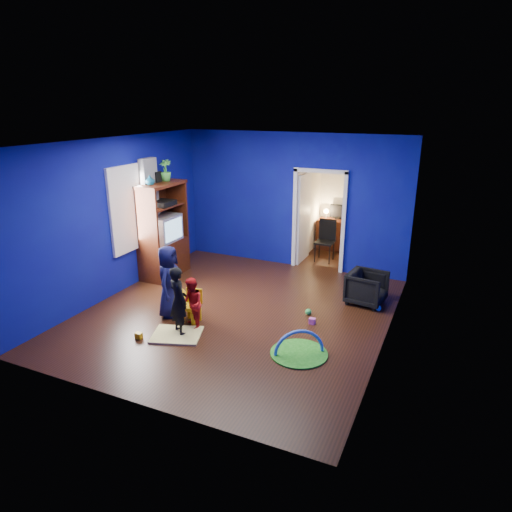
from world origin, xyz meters
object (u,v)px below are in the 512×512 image
at_px(toddler_red, 192,304).
at_px(tv_armoire, 163,230).
at_px(armchair, 367,288).
at_px(crt_tv, 164,228).
at_px(study_desk, 336,235).
at_px(folding_chair, 325,242).
at_px(kid_chair, 191,308).
at_px(child_black, 178,301).
at_px(hopper_ball, 176,298).
at_px(vase, 150,180).
at_px(play_mat, 299,353).
at_px(child_navy, 169,281).

xyz_separation_m(toddler_red, tv_armoire, (-1.82, 1.84, 0.55)).
bearing_deg(armchair, tv_armoire, 101.25).
distance_m(crt_tv, study_desk, 4.30).
relative_size(toddler_red, folding_chair, 0.93).
bearing_deg(armchair, folding_chair, 41.93).
distance_m(armchair, tv_armoire, 4.24).
bearing_deg(kid_chair, armchair, 26.53).
xyz_separation_m(armchair, child_black, (-2.46, -2.36, 0.26)).
distance_m(child_black, kid_chair, 0.52).
bearing_deg(tv_armoire, study_desk, 48.79).
bearing_deg(hopper_ball, vase, 138.56).
height_order(study_desk, folding_chair, folding_chair).
relative_size(vase, study_desk, 0.21).
bearing_deg(child_black, play_mat, -143.64).
bearing_deg(kid_chair, tv_armoire, 124.19).
bearing_deg(toddler_red, child_black, -67.43).
distance_m(child_navy, hopper_ball, 0.49).
bearing_deg(hopper_ball, toddler_red, -38.38).
xyz_separation_m(crt_tv, kid_chair, (1.63, -1.64, -0.77)).
relative_size(toddler_red, vase, 4.56).
bearing_deg(folding_chair, study_desk, 90.00).
bearing_deg(child_navy, play_mat, -111.53).
bearing_deg(child_navy, kid_chair, -112.36).
bearing_deg(vase, tv_armoire, 90.00).
height_order(tv_armoire, play_mat, tv_armoire).
height_order(toddler_red, play_mat, toddler_red).
xyz_separation_m(child_navy, crt_tv, (-1.18, 1.58, 0.40)).
relative_size(vase, play_mat, 0.22).
distance_m(play_mat, study_desk, 5.19).
bearing_deg(study_desk, hopper_ball, -109.95).
relative_size(child_navy, toddler_red, 1.45).
distance_m(child_black, crt_tv, 2.70).
height_order(play_mat, study_desk, study_desk).
bearing_deg(folding_chair, vase, -137.78).
bearing_deg(crt_tv, play_mat, -27.68).
distance_m(kid_chair, play_mat, 2.02).
relative_size(kid_chair, folding_chair, 0.54).
bearing_deg(child_black, armchair, -104.71).
height_order(child_black, play_mat, child_black).
height_order(toddler_red, kid_chair, toddler_red).
height_order(tv_armoire, hopper_ball, tv_armoire).
bearing_deg(folding_chair, armchair, -55.27).
bearing_deg(child_navy, hopper_ball, -2.85).
relative_size(child_black, study_desk, 1.27).
height_order(child_navy, vase, vase).
xyz_separation_m(toddler_red, vase, (-1.82, 1.54, 1.63)).
relative_size(play_mat, study_desk, 0.95).
relative_size(child_black, child_navy, 0.90).
distance_m(kid_chair, study_desk, 5.00).
relative_size(armchair, child_black, 0.59).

